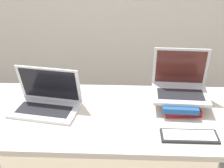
{
  "coord_description": "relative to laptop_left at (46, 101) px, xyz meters",
  "views": [
    {
      "loc": [
        0.11,
        -1.09,
        1.68
      ],
      "look_at": [
        0.05,
        0.34,
        0.95
      ],
      "focal_mm": 50.0,
      "sensor_mm": 36.0,
      "label": 1
    }
  ],
  "objects": [
    {
      "name": "desk",
      "position": [
        0.32,
        -0.04,
        -0.13
      ],
      "size": [
        1.73,
        0.67,
        0.77
      ],
      "color": "beige",
      "rests_on": "ground_plane"
    },
    {
      "name": "laptop_left",
      "position": [
        0.0,
        0.0,
        0.0
      ],
      "size": [
        0.39,
        0.28,
        0.24
      ],
      "color": "silver",
      "rests_on": "desk"
    },
    {
      "name": "book_stack",
      "position": [
        0.73,
        0.05,
        -0.01
      ],
      "size": [
        0.21,
        0.29,
        0.06
      ],
      "color": "maroon",
      "rests_on": "desk"
    },
    {
      "name": "laptop_on_books",
      "position": [
        0.74,
        0.1,
        0.07
      ],
      "size": [
        0.32,
        0.25,
        0.25
      ],
      "color": "silver",
      "rests_on": "book_stack"
    },
    {
      "name": "wireless_keyboard",
      "position": [
        0.74,
        -0.23,
        -0.04
      ],
      "size": [
        0.27,
        0.11,
        0.01
      ],
      "color": "#28282D",
      "rests_on": "desk"
    }
  ]
}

